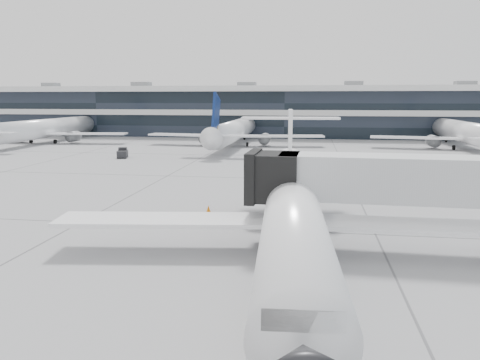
# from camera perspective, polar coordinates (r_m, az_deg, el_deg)

# --- Properties ---
(ground) EXTENTS (220.00, 220.00, 0.00)m
(ground) POSITION_cam_1_polar(r_m,az_deg,el_deg) (31.42, -2.29, -5.89)
(ground) COLOR gray
(ground) RESTS_ON ground
(terminal) EXTENTS (170.00, 22.00, 10.00)m
(terminal) POSITION_cam_1_polar(r_m,az_deg,el_deg) (111.87, 5.76, 8.07)
(terminal) COLOR black
(terminal) RESTS_ON ground
(bg_jet_left) EXTENTS (32.00, 40.00, 9.60)m
(bg_jet_left) POSITION_cam_1_polar(r_m,az_deg,el_deg) (99.10, -22.27, 4.25)
(bg_jet_left) COLOR white
(bg_jet_left) RESTS_ON ground
(bg_jet_center) EXTENTS (32.00, 40.00, 9.60)m
(bg_jet_center) POSITION_cam_1_polar(r_m,az_deg,el_deg) (86.21, -0.58, 4.24)
(bg_jet_center) COLOR white
(bg_jet_center) RESTS_ON ground
(bg_jet_right) EXTENTS (32.00, 40.00, 9.60)m
(bg_jet_right) POSITION_cam_1_polar(r_m,az_deg,el_deg) (89.05, 25.79, 3.44)
(bg_jet_right) COLOR white
(bg_jet_right) RESTS_ON ground
(regional_jet) EXTENTS (26.61, 33.23, 7.67)m
(regional_jet) POSITION_cam_1_polar(r_m,az_deg,el_deg) (25.74, 6.41, -3.48)
(regional_jet) COLOR white
(regional_jet) RESTS_ON ground
(jet_bridge) EXTENTS (17.48, 4.01, 5.62)m
(jet_bridge) POSITION_cam_1_polar(r_m,az_deg,el_deg) (27.64, 21.16, -0.05)
(jet_bridge) COLOR #B6B8BB
(jet_bridge) RESTS_ON ground
(ramp_worker) EXTENTS (0.80, 0.73, 1.83)m
(ramp_worker) POSITION_cam_1_polar(r_m,az_deg,el_deg) (18.14, 3.74, -15.03)
(ramp_worker) COLOR #F3F71A
(ramp_worker) RESTS_ON ground
(traffic_cone) EXTENTS (0.49, 0.49, 0.59)m
(traffic_cone) POSITION_cam_1_polar(r_m,az_deg,el_deg) (35.48, -3.87, -3.58)
(traffic_cone) COLOR orange
(traffic_cone) RESTS_ON ground
(far_tug) EXTENTS (1.94, 2.61, 1.48)m
(far_tug) POSITION_cam_1_polar(r_m,az_deg,el_deg) (70.26, -14.13, 3.19)
(far_tug) COLOR black
(far_tug) RESTS_ON ground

